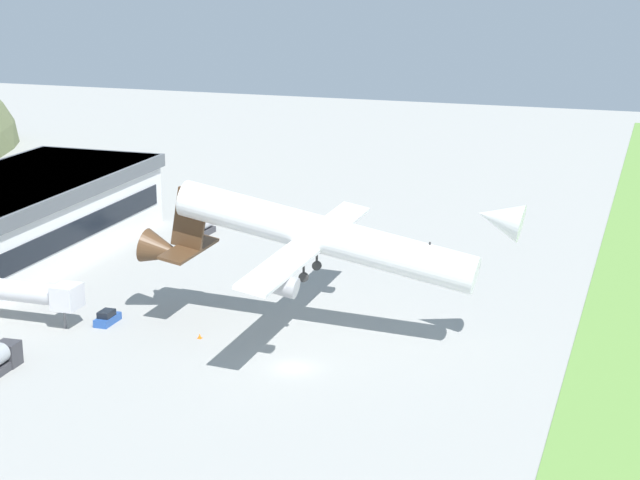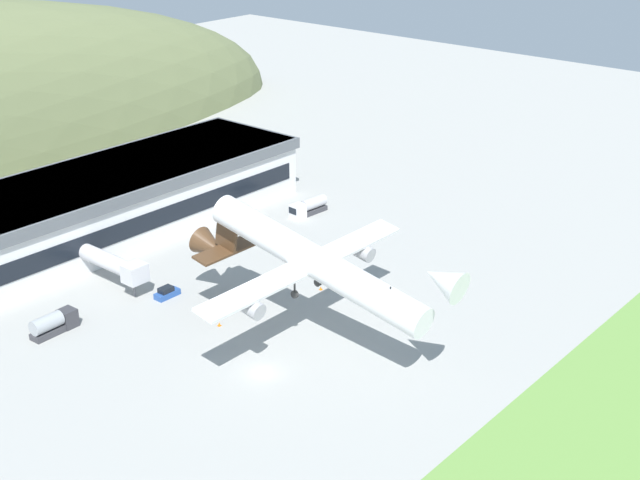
% 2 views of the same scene
% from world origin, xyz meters
% --- Properties ---
extents(ground_plane, '(407.43, 407.43, 0.00)m').
position_xyz_m(ground_plane, '(0.00, 0.00, 0.00)').
color(ground_plane, '#9E9E99').
extents(jetway_0, '(3.38, 13.87, 5.43)m').
position_xyz_m(jetway_0, '(3.34, 34.27, 3.99)').
color(jetway_0, silver).
rests_on(jetway_0, ground_plane).
extents(cargo_airplane, '(37.88, 45.95, 12.31)m').
position_xyz_m(cargo_airplane, '(10.76, 0.93, 11.83)').
color(cargo_airplane, white).
extents(service_car_1, '(3.95, 1.76, 1.67)m').
position_xyz_m(service_car_1, '(6.30, 26.11, 0.69)').
color(service_car_1, '#264C99').
rests_on(service_car_1, ground_plane).
extents(fuel_truck, '(8.44, 2.70, 3.02)m').
position_xyz_m(fuel_truck, '(45.90, 32.20, 1.46)').
color(fuel_truck, silver).
rests_on(fuel_truck, ground_plane).
extents(traffic_cone_0, '(0.52, 0.52, 0.58)m').
position_xyz_m(traffic_cone_0, '(5.16, 13.43, 0.28)').
color(traffic_cone_0, orange).
rests_on(traffic_cone_0, ground_plane).
extents(traffic_cone_1, '(0.52, 0.52, 0.58)m').
position_xyz_m(traffic_cone_1, '(23.37, 9.91, 0.28)').
color(traffic_cone_1, orange).
rests_on(traffic_cone_1, ground_plane).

